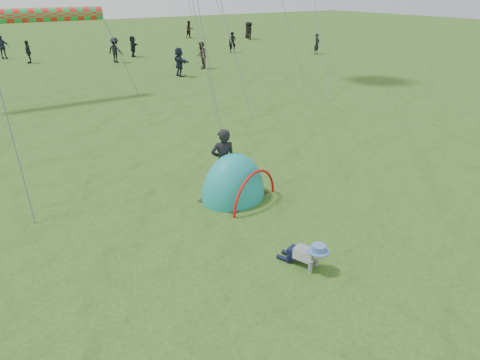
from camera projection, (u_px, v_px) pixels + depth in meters
ground at (314, 237)px, 9.81m from camera, size 140.00×140.00×0.00m
crawling_toddler at (308, 254)px, 8.68m from camera, size 0.80×0.94×0.61m
popup_tent at (234, 197)px, 11.69m from camera, size 2.35×2.15×2.49m
standing_adult at (223, 161)px, 11.57m from camera, size 0.77×0.62×1.85m
crowd_person_0 at (232, 42)px, 36.05m from camera, size 0.73×0.72×1.70m
crowd_person_1 at (201, 55)px, 29.16m from camera, size 1.04×1.09×1.78m
crowd_person_2 at (2, 47)px, 33.13m from camera, size 1.12×0.80×1.76m
crowd_person_5 at (179, 62)px, 26.68m from camera, size 0.57×1.65×1.77m
crowd_person_9 at (115, 50)px, 31.48m from camera, size 1.21×1.32×1.78m
crowd_person_10 at (247, 30)px, 45.95m from camera, size 0.98×0.92×1.68m
crowd_person_11 at (133, 46)px, 34.04m from camera, size 1.26×1.48×1.61m
crowd_person_12 at (317, 44)px, 35.38m from camera, size 0.69×0.56×1.65m
crowd_person_13 at (190, 29)px, 45.97m from camera, size 0.94×0.78×1.78m
crowd_person_14 at (28, 52)px, 31.24m from camera, size 0.52×0.99×1.61m
crowd_person_15 at (250, 31)px, 44.69m from camera, size 1.10×1.31×1.76m
rainbow_tube_kite at (27, 15)px, 19.57m from camera, size 6.78×0.64×0.64m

